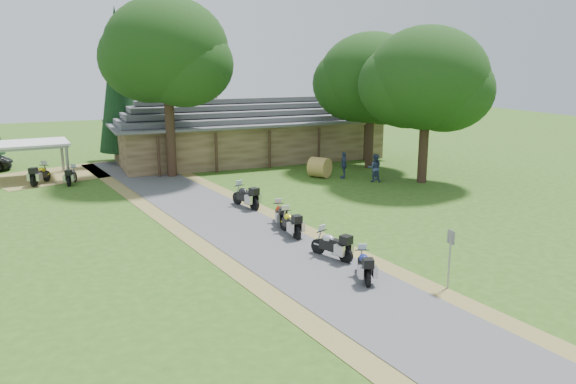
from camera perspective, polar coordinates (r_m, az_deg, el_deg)
name	(u,v)px	position (r m, az deg, el deg)	size (l,w,h in m)	color
ground	(310,269)	(21.52, 2.25, -7.84)	(120.00, 120.00, 0.00)	#2C5016
driveway	(261,240)	(24.81, -2.78, -4.93)	(46.00, 46.00, 0.00)	#414144
lodge	(249,128)	(44.90, -4.01, 6.49)	(21.40, 9.40, 4.90)	brown
carport	(23,161)	(40.95, -25.29, 2.85)	(5.68, 3.79, 2.46)	silver
motorcycle_row_a	(364,264)	(20.53, 7.77, -7.27)	(1.72, 0.56, 1.17)	navy
motorcycle_row_b	(332,243)	(22.46, 4.46, -5.22)	(1.86, 0.61, 1.27)	#A6A9AD
motorcycle_row_c	(290,222)	(25.33, 0.22, -3.05)	(1.84, 0.60, 1.26)	#CEC80F
motorcycle_row_d	(280,213)	(26.90, -0.79, -2.17)	(1.71, 0.56, 1.17)	#C11E02
motorcycle_row_e	(245,195)	(30.12, -4.34, -0.31)	(2.01, 0.66, 1.38)	black
motorcycle_carport_a	(40,174)	(39.03, -23.88, 1.73)	(2.02, 0.66, 1.38)	#D3C40C
motorcycle_carport_b	(72,175)	(38.33, -21.13, 1.63)	(1.72, 0.56, 1.18)	slate
person_a	(376,165)	(37.33, 8.93, 2.70)	(0.56, 0.41, 1.98)	#313D5B
person_b	(375,166)	(36.79, 8.80, 2.67)	(0.61, 0.44, 2.14)	#313D5B
person_c	(344,163)	(37.66, 5.69, 2.97)	(0.59, 0.43, 2.08)	#313D5B
hay_bale	(320,167)	(37.93, 3.23, 2.52)	(1.35, 1.35, 1.23)	#AA913E
sign_post	(449,259)	(20.18, 16.09, -6.60)	(0.38, 0.06, 2.14)	gray
oak_lodge_left	(168,75)	(38.27, -12.14, 11.53)	(8.06, 8.06, 13.52)	#12340F
oak_lodge_right	(371,96)	(41.14, 8.42, 9.66)	(7.55, 7.55, 10.48)	#12340F
oak_driveway	(426,99)	(36.72, 13.85, 9.18)	(7.59, 7.59, 10.71)	#12340F
cedar_near	(119,86)	(44.66, -16.76, 10.26)	(3.51, 3.51, 11.63)	black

